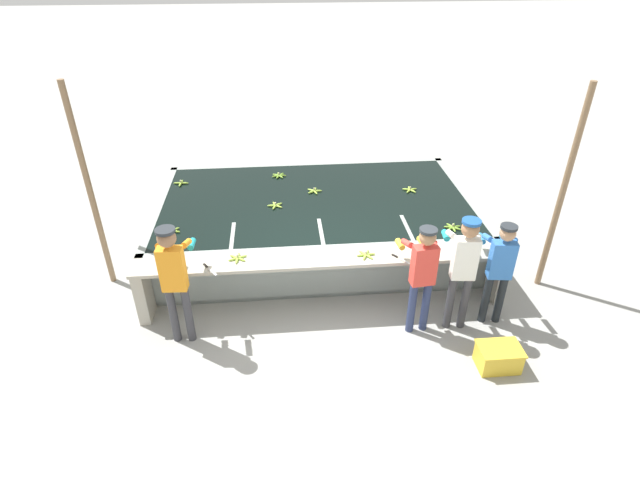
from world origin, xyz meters
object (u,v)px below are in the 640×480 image
(banana_bunch_floating_3, at_px, (181,183))
(support_post_left, at_px, (90,191))
(worker_1, at_px, (422,270))
(banana_bunch_floating_5, at_px, (172,231))
(worker_3, at_px, (500,265))
(crate, at_px, (498,357))
(worker_2, at_px, (463,263))
(banana_bunch_floating_4, at_px, (453,227))
(banana_bunch_floating_0, at_px, (410,190))
(banana_bunch_ledge_1, at_px, (238,258))
(knife_0, at_px, (399,258))
(banana_bunch_floating_1, at_px, (279,175))
(banana_bunch_floating_6, at_px, (314,191))
(banana_bunch_ledge_0, at_px, (366,255))
(worker_0, at_px, (174,274))
(banana_bunch_floating_2, at_px, (275,205))
(knife_1, at_px, (208,268))
(support_post_right, at_px, (562,193))

(banana_bunch_floating_3, bearing_deg, support_post_left, -119.14)
(worker_1, height_order, banana_bunch_floating_5, worker_1)
(worker_3, distance_m, crate, 1.24)
(worker_2, height_order, banana_bunch_floating_4, worker_2)
(worker_3, bearing_deg, banana_bunch_floating_0, 103.60)
(worker_2, bearing_deg, banana_bunch_ledge_1, 167.96)
(knife_0, bearing_deg, banana_bunch_floating_0, 72.05)
(banana_bunch_floating_1, xyz_separation_m, knife_0, (1.64, -2.98, -0.01))
(worker_3, xyz_separation_m, banana_bunch_floating_6, (-2.33, 2.64, -0.06))
(worker_2, xyz_separation_m, knife_0, (-0.76, 0.46, -0.17))
(banana_bunch_floating_6, bearing_deg, worker_1, -65.94)
(banana_bunch_floating_1, distance_m, banana_bunch_ledge_0, 3.11)
(banana_bunch_floating_1, relative_size, banana_bunch_ledge_1, 0.99)
(banana_bunch_floating_4, height_order, banana_bunch_ledge_1, banana_bunch_ledge_1)
(banana_bunch_ledge_0, distance_m, crate, 2.20)
(knife_0, bearing_deg, banana_bunch_floating_3, 140.81)
(worker_0, xyz_separation_m, knife_0, (3.03, 0.39, -0.20))
(banana_bunch_floating_6, relative_size, support_post_left, 0.09)
(banana_bunch_floating_0, relative_size, banana_bunch_floating_6, 1.00)
(worker_0, relative_size, banana_bunch_floating_2, 6.37)
(knife_1, distance_m, support_post_left, 2.17)
(banana_bunch_ledge_1, bearing_deg, banana_bunch_floating_4, 9.98)
(banana_bunch_floating_3, relative_size, crate, 0.51)
(banana_bunch_floating_5, height_order, banana_bunch_floating_6, same)
(worker_1, relative_size, banana_bunch_ledge_0, 5.85)
(worker_0, relative_size, banana_bunch_floating_5, 6.28)
(support_post_right, bearing_deg, worker_0, -171.78)
(banana_bunch_floating_2, height_order, banana_bunch_ledge_0, banana_bunch_ledge_0)
(banana_bunch_ledge_0, xyz_separation_m, support_post_left, (-3.94, 0.98, 0.70))
(banana_bunch_floating_2, height_order, banana_bunch_floating_6, same)
(banana_bunch_ledge_1, height_order, knife_1, banana_bunch_ledge_1)
(worker_3, xyz_separation_m, banana_bunch_floating_0, (-0.61, 2.53, -0.06))
(knife_0, height_order, knife_1, same)
(crate, bearing_deg, banana_bunch_ledge_1, 155.81)
(worker_1, height_order, banana_bunch_floating_6, worker_1)
(worker_0, height_order, banana_bunch_floating_6, worker_0)
(banana_bunch_floating_6, relative_size, banana_bunch_ledge_0, 0.98)
(worker_3, xyz_separation_m, knife_1, (-3.97, 0.38, -0.06))
(worker_3, height_order, banana_bunch_floating_0, worker_3)
(banana_bunch_floating_1, xyz_separation_m, banana_bunch_floating_6, (0.61, -0.73, 0.00))
(banana_bunch_floating_3, height_order, crate, banana_bunch_floating_3)
(crate, bearing_deg, support_post_right, 51.23)
(worker_3, xyz_separation_m, banana_bunch_floating_4, (-0.28, 1.15, -0.06))
(support_post_right, bearing_deg, banana_bunch_ledge_1, -177.43)
(banana_bunch_floating_6, xyz_separation_m, knife_1, (-1.64, -2.26, -0.01))
(banana_bunch_floating_2, bearing_deg, worker_0, -121.55)
(banana_bunch_floating_6, bearing_deg, banana_bunch_floating_4, -35.94)
(banana_bunch_floating_1, bearing_deg, support_post_right, -32.40)
(worker_2, height_order, banana_bunch_floating_2, worker_2)
(knife_1, distance_m, crate, 4.02)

